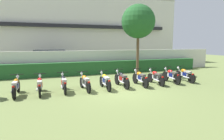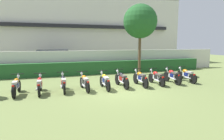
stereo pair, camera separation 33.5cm
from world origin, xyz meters
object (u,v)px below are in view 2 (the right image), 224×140
object	(u,v)px
motorcycle_in_row_0	(16,86)
motorcycle_in_row_3	(85,82)
tree_near_inspector	(140,22)
motorcycle_in_row_7	(156,77)
motorcycle_in_row_1	(40,85)
motorcycle_in_row_2	(63,83)
motorcycle_in_row_9	(186,75)
parked_car	(55,60)
motorcycle_in_row_4	(105,81)
motorcycle_in_row_6	(140,78)
motorcycle_in_row_8	(172,76)
motorcycle_in_row_5	(122,79)

from	to	relation	value
motorcycle_in_row_0	motorcycle_in_row_3	world-z (taller)	motorcycle_in_row_0
tree_near_inspector	motorcycle_in_row_7	xyz separation A→B (m)	(-0.81, -3.94, -3.69)
motorcycle_in_row_1	tree_near_inspector	bearing A→B (deg)	-60.90
motorcycle_in_row_2	motorcycle_in_row_9	xyz separation A→B (m)	(7.65, 0.03, 0.00)
tree_near_inspector	motorcycle_in_row_9	size ratio (longest dim) A/B	2.88
parked_car	motorcycle_in_row_9	bearing A→B (deg)	-41.76
tree_near_inspector	motorcycle_in_row_1	distance (m)	9.12
tree_near_inspector	motorcycle_in_row_0	world-z (taller)	tree_near_inspector
motorcycle_in_row_1	motorcycle_in_row_4	bearing A→B (deg)	-90.65
motorcycle_in_row_7	motorcycle_in_row_4	bearing A→B (deg)	92.71
motorcycle_in_row_6	motorcycle_in_row_8	world-z (taller)	motorcycle_in_row_8
motorcycle_in_row_3	motorcycle_in_row_1	bearing A→B (deg)	85.19
motorcycle_in_row_8	tree_near_inspector	bearing A→B (deg)	6.61
motorcycle_in_row_8	motorcycle_in_row_9	world-z (taller)	motorcycle_in_row_8
motorcycle_in_row_5	motorcycle_in_row_6	distance (m)	1.13
motorcycle_in_row_7	motorcycle_in_row_9	distance (m)	2.24
motorcycle_in_row_1	motorcycle_in_row_4	size ratio (longest dim) A/B	1.02
parked_car	motorcycle_in_row_6	bearing A→B (deg)	-56.83
motorcycle_in_row_1	motorcycle_in_row_6	size ratio (longest dim) A/B	0.99
motorcycle_in_row_4	motorcycle_in_row_8	distance (m)	4.38
motorcycle_in_row_1	motorcycle_in_row_5	xyz separation A→B (m)	(4.34, 0.04, 0.01)
motorcycle_in_row_1	motorcycle_in_row_6	xyz separation A→B (m)	(5.47, -0.05, 0.01)
tree_near_inspector	motorcycle_in_row_2	size ratio (longest dim) A/B	2.93
motorcycle_in_row_4	motorcycle_in_row_7	distance (m)	3.24
tree_near_inspector	motorcycle_in_row_0	xyz separation A→B (m)	(-8.42, -3.85, -3.68)
motorcycle_in_row_6	motorcycle_in_row_3	bearing A→B (deg)	91.40
motorcycle_in_row_5	motorcycle_in_row_8	xyz separation A→B (m)	(3.34, -0.02, -0.00)
motorcycle_in_row_0	motorcycle_in_row_8	xyz separation A→B (m)	(8.75, -0.05, 0.01)
motorcycle_in_row_3	motorcycle_in_row_8	bearing A→B (deg)	-92.93
tree_near_inspector	motorcycle_in_row_1	size ratio (longest dim) A/B	2.87
tree_near_inspector	motorcycle_in_row_8	world-z (taller)	tree_near_inspector
parked_car	motorcycle_in_row_8	distance (m)	11.01
motorcycle_in_row_6	motorcycle_in_row_1	bearing A→B (deg)	90.99
motorcycle_in_row_1	motorcycle_in_row_8	distance (m)	7.69
motorcycle_in_row_0	motorcycle_in_row_1	bearing A→B (deg)	-92.15
motorcycle_in_row_9	motorcycle_in_row_6	bearing A→B (deg)	93.16
motorcycle_in_row_2	motorcycle_in_row_7	distance (m)	5.41
parked_car	tree_near_inspector	world-z (taller)	tree_near_inspector
tree_near_inspector	motorcycle_in_row_3	bearing A→B (deg)	-142.32
motorcycle_in_row_2	motorcycle_in_row_5	bearing A→B (deg)	-89.37
motorcycle_in_row_0	motorcycle_in_row_8	bearing A→B (deg)	-88.58
motorcycle_in_row_5	motorcycle_in_row_9	distance (m)	4.45
motorcycle_in_row_5	motorcycle_in_row_7	bearing A→B (deg)	-92.79
motorcycle_in_row_3	motorcycle_in_row_5	xyz separation A→B (m)	(2.13, 0.09, 0.02)
tree_near_inspector	motorcycle_in_row_6	distance (m)	5.73
motorcycle_in_row_2	motorcycle_in_row_9	bearing A→B (deg)	-88.92
motorcycle_in_row_1	motorcycle_in_row_3	xyz separation A→B (m)	(2.22, -0.04, -0.00)
motorcycle_in_row_0	parked_car	bearing A→B (deg)	-11.81
parked_car	tree_near_inspector	bearing A→B (deg)	-31.04
motorcycle_in_row_7	motorcycle_in_row_9	world-z (taller)	motorcycle_in_row_9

